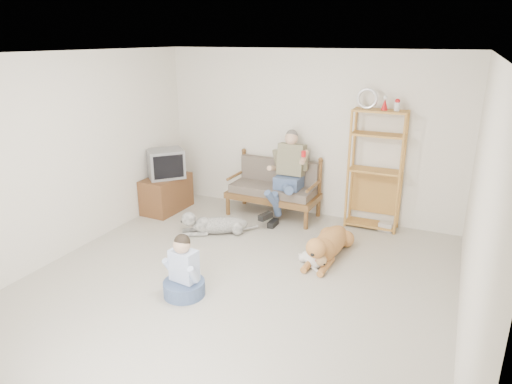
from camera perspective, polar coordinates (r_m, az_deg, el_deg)
The scene contains 17 objects.
floor at distance 5.63m, azimuth -2.95°, elevation -11.75°, with size 5.50×5.50×0.00m, color #BAB3A3.
ceiling at distance 4.86m, azimuth -3.50°, elevation 16.87°, with size 5.50×5.50×0.00m, color silver.
wall_back at distance 7.55m, azimuth 6.52°, elevation 7.13°, with size 5.00×5.00×0.00m, color beige.
wall_front at distance 3.13m, azimuth -27.71°, elevation -12.49°, with size 5.00×5.00×0.00m, color beige.
wall_left at distance 6.59m, azimuth -22.94°, elevation 4.03°, with size 5.50×5.50×0.00m, color beige.
wall_right at distance 4.56m, azimuth 25.95°, elevation -2.53°, with size 5.50×5.50×0.00m, color beige.
loveseat at distance 7.63m, azimuth 2.35°, elevation 0.64°, with size 1.52×0.74×0.95m.
man at distance 7.28m, azimuth 3.60°, elevation 1.32°, with size 0.56×0.80×1.30m.
etagere at distance 7.19m, azimuth 14.69°, elevation 2.78°, with size 0.83×0.36×2.16m.
book_stack at distance 7.40m, azimuth 15.91°, elevation -4.18°, with size 0.20×0.15×0.13m, color beige.
tv_stand at distance 8.02m, azimuth -11.15°, elevation -0.19°, with size 0.54×0.92×0.60m.
crt_tv at distance 7.84m, azimuth -11.23°, elevation 3.50°, with size 0.73×0.74×0.48m.
wall_outlet at distance 8.26m, azimuth -2.03°, elevation 0.73°, with size 0.12×0.02×0.08m, color silver.
golden_retriever at distance 6.31m, azimuth 8.88°, elevation -6.51°, with size 0.43×1.53×0.46m.
shaggy_dog at distance 7.01m, azimuth -5.41°, elevation -4.05°, with size 1.06×0.77×0.37m.
terrier at distance 6.08m, azimuth 7.33°, elevation -8.42°, with size 0.52×0.44×0.23m.
child at distance 5.41m, azimuth -9.02°, elevation -10.03°, with size 0.49×0.49×0.77m.
Camera 1 is at (2.26, -4.30, 2.86)m, focal length 32.00 mm.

